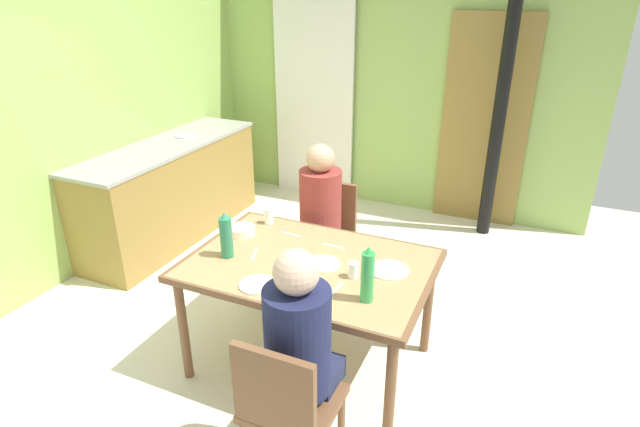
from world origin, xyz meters
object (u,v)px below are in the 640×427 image
Objects in this scene: person_near_diner at (299,337)px; chair_near_diner at (287,406)px; person_far_diner at (320,204)px; water_bottle_green_far at (367,275)px; serving_bowl_center at (242,231)px; dining_table at (310,272)px; kitchen_counter at (171,191)px; water_bottle_green_near at (226,236)px; chair_far_diner at (327,232)px.

chair_near_diner is at bearing -90.00° from person_near_diner.
water_bottle_green_far is (0.68, -0.94, 0.10)m from person_far_diner.
chair_near_diner reaches higher than serving_bowl_center.
serving_bowl_center is at bearing 60.88° from person_far_diner.
water_bottle_green_far is (0.43, -0.23, 0.21)m from dining_table.
person_far_diner is (-0.52, 1.40, 0.00)m from person_near_diner.
water_bottle_green_far is at bearing 125.98° from person_far_diner.
kitchen_counter is 1.75m from serving_bowl_center.
water_bottle_green_near is (-0.75, 0.71, 0.37)m from chair_near_diner.
kitchen_counter is 11.82× the size of serving_bowl_center.
kitchen_counter is 2.28m from dining_table.
water_bottle_green_near is at bearing 74.61° from person_far_diner.
person_near_diner is 4.53× the size of serving_bowl_center.
kitchen_counter is 2.92m from person_near_diner.
chair_near_diner is 1.65m from person_far_diner.
person_near_diner is (0.28, -0.70, 0.12)m from dining_table.
kitchen_counter is at bearing -10.19° from chair_far_diner.
person_far_diner is 0.63m from serving_bowl_center.
chair_far_diner is (-0.52, 1.67, 0.00)m from chair_near_diner.
kitchen_counter is at bearing 149.74° from dining_table.
chair_near_diner is 0.73m from water_bottle_green_far.
chair_near_diner is 2.83× the size of water_bottle_green_far.
water_bottle_green_far reaches higher than serving_bowl_center.
kitchen_counter is 1.80m from person_far_diner.
kitchen_counter is 2.31× the size of chair_near_diner.
dining_table is (1.96, -1.15, 0.21)m from kitchen_counter.
person_far_diner is at bearing 125.98° from water_bottle_green_far.
water_bottle_green_near is at bearing -164.71° from dining_table.
person_near_diner is at bearing 110.47° from person_far_diner.
kitchen_counter reaches higher than serving_bowl_center.
dining_table is 8.29× the size of serving_bowl_center.
person_near_diner is at bearing -68.55° from dining_table.
person_near_diner is (0.52, -1.54, 0.28)m from chair_far_diner.
water_bottle_green_near is at bearing 173.46° from water_bottle_green_far.
person_far_diner is (-0.52, 1.54, 0.28)m from chair_near_diner.
person_far_diner reaches higher than dining_table.
water_bottle_green_far is (2.40, -1.38, 0.43)m from kitchen_counter.
dining_table is 0.54m from water_bottle_green_far.
person_far_diner is (1.72, -0.45, 0.33)m from kitchen_counter.
water_bottle_green_far is at bearing 75.50° from chair_near_diner.
chair_far_diner is at bearing 108.79° from person_near_diner.
serving_bowl_center is at bearing -35.16° from kitchen_counter.
serving_bowl_center is (-0.83, 0.99, 0.26)m from chair_near_diner.
water_bottle_green_far is at bearing -6.54° from water_bottle_green_near.
person_far_diner is (-0.25, 0.70, 0.12)m from dining_table.
chair_far_diner is at bearing -10.19° from kitchen_counter.
person_near_diner is 0.95m from water_bottle_green_near.
serving_bowl_center is at bearing 164.62° from dining_table.
person_far_diner is at bearing 109.47° from dining_table.
water_bottle_green_far reaches higher than kitchen_counter.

